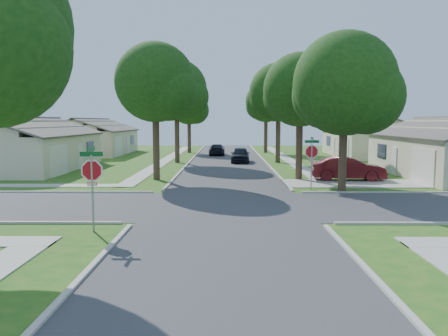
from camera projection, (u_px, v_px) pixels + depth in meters
ground at (228, 206)px, 19.93m from camera, size 100.00×100.00×0.00m
road_ns at (228, 206)px, 19.93m from camera, size 7.00×100.00×0.02m
sidewalk_ne at (286, 158)px, 45.73m from camera, size 1.20×40.00×0.04m
sidewalk_nw at (169, 158)px, 45.82m from camera, size 1.20×40.00×0.04m
driveway at (355, 183)px, 26.92m from camera, size 8.80×3.60×0.05m
stop_sign_sw at (92, 174)px, 15.07m from camera, size 1.05×0.80×2.98m
stop_sign_ne at (312, 154)px, 24.35m from camera, size 1.05×0.80×2.98m
tree_e_near at (301, 93)px, 28.24m from camera, size 4.97×4.80×8.28m
tree_e_mid at (279, 95)px, 40.11m from camera, size 5.59×5.40×9.21m
tree_e_far at (267, 104)px, 53.06m from camera, size 5.17×5.00×8.72m
tree_w_near at (156, 86)px, 28.27m from camera, size 5.38×5.20×8.97m
tree_w_mid at (177, 92)px, 40.16m from camera, size 5.80×5.60×9.56m
tree_w_far at (189, 108)px, 53.19m from camera, size 4.76×4.60×8.04m
tree_ne_corner at (346, 89)px, 23.46m from camera, size 5.80×5.60×8.66m
house_ne_far at (371, 142)px, 48.47m from camera, size 8.42×13.60×4.23m
house_nw_near at (27, 151)px, 34.80m from camera, size 8.42×13.60×4.23m
house_nw_far at (93, 141)px, 51.70m from camera, size 8.42×13.60×4.23m
car_driveway at (348, 169)px, 28.43m from camera, size 4.83×2.04×1.55m
car_curb_east at (240, 155)px, 41.01m from camera, size 1.88×4.28×1.44m
car_curb_west at (217, 150)px, 49.74m from camera, size 1.79×4.35×1.26m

